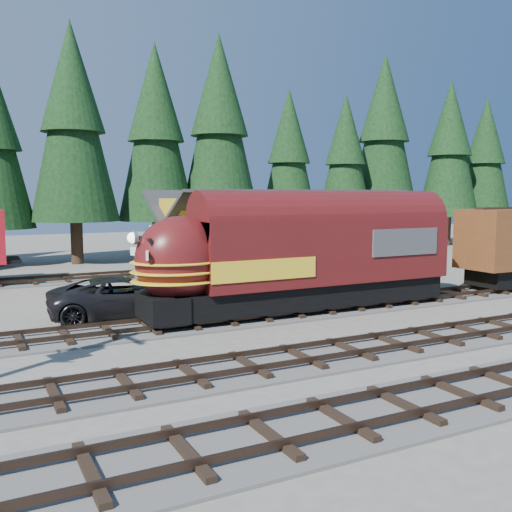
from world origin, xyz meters
name	(u,v)px	position (x,y,z in m)	size (l,w,h in m)	color
ground	(408,327)	(0.00, 0.00, 0.00)	(120.00, 120.00, 0.00)	#6B665B
track_siding	(501,290)	(10.00, 4.00, 0.06)	(68.00, 3.20, 0.33)	#4C4947
track_spur	(62,280)	(-10.00, 18.00, 0.06)	(32.00, 3.20, 0.33)	#4C4947
depot	(275,233)	(0.00, 10.50, 2.96)	(12.80, 7.00, 5.30)	gold
conifer_backdrop	(235,133)	(4.48, 25.09, 9.89)	(79.74, 21.14, 16.46)	black
locomotive	(294,260)	(-2.70, 4.00, 2.32)	(14.39, 2.86, 3.91)	black
pickup_truck_a	(124,297)	(-9.25, 6.61, 0.84)	(2.79, 6.06, 1.68)	black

